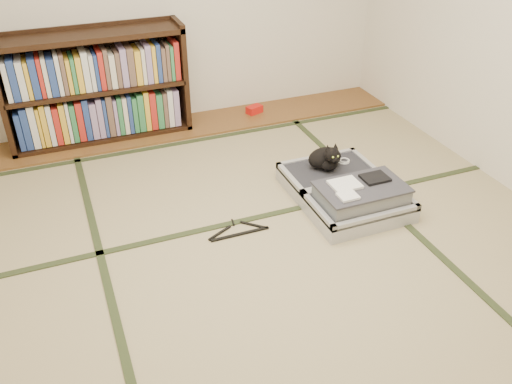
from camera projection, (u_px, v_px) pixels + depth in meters
name	position (u px, v px, depth m)	size (l,w,h in m)	color
floor	(269.00, 254.00, 3.44)	(4.50, 4.50, 0.00)	tan
wood_strip	(185.00, 126.00, 5.01)	(4.00, 0.50, 0.02)	brown
red_item	(254.00, 109.00, 5.22)	(0.15, 0.09, 0.07)	red
room_shell	(273.00, 21.00, 2.66)	(4.50, 4.50, 4.50)	white
tatami_borders	(242.00, 213.00, 3.83)	(4.00, 4.50, 0.01)	#2D381E
bookcase	(97.00, 90.00, 4.60)	(1.53, 0.35, 0.98)	black
suitcase	(347.00, 192.00, 3.89)	(0.68, 0.91, 0.27)	#A6A6AB
cat	(326.00, 158.00, 4.05)	(0.30, 0.30, 0.24)	black
cable_coil	(344.00, 161.00, 4.18)	(0.09, 0.09, 0.02)	white
hanger	(238.00, 231.00, 3.63)	(0.42, 0.19, 0.01)	black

